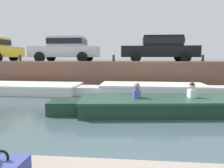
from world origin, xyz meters
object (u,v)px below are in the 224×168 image
Objects in this scene: boat_moored_west_white at (26,88)px; mooring_bollard_east at (203,58)px; car_centre_black at (160,48)px; mooring_bollard_mid at (114,58)px; motorboat_passing at (153,105)px; car_left_inner_silver at (66,48)px; mooring_bollard_west at (20,58)px; boat_moored_central_white at (158,89)px.

boat_moored_west_white is 15.73× the size of mooring_bollard_east.
car_centre_black is 9.90× the size of mooring_bollard_mid.
mooring_bollard_mid is at bearing 180.00° from mooring_bollard_east.
car_centre_black is at bearing 81.83° from motorboat_passing.
mooring_bollard_west is at bearing -153.92° from car_left_inner_silver.
boat_moored_central_white is 8.02m from mooring_bollard_west.
mooring_bollard_east is at bearing -28.78° from car_centre_black.
mooring_bollard_east is at bearing -8.49° from car_left_inner_silver.
boat_moored_west_white is at bearing -56.44° from mooring_bollard_west.
car_centre_black is at bearing 23.76° from mooring_bollard_mid.
boat_moored_west_white is 6.40m from boat_moored_central_white.
mooring_bollard_west is (-2.38, -1.17, -0.61)m from car_left_inner_silver.
mooring_bollard_mid is (-2.24, 1.85, 1.44)m from boat_moored_central_white.
car_left_inner_silver is 9.24× the size of mooring_bollard_west.
motorboat_passing reaches higher than boat_moored_central_white.
boat_moored_central_white reaches higher than boat_moored_west_white.
car_centre_black is at bearing 24.32° from boat_moored_west_white.
car_centre_black is at bearing 82.34° from boat_moored_central_white.
mooring_bollard_mid is (-1.73, 5.22, 1.45)m from motorboat_passing.
boat_moored_central_white is at bearing 0.53° from boat_moored_west_white.
car_centre_black is 9.90× the size of mooring_bollard_east.
motorboat_passing is 8.98m from mooring_bollard_west.
boat_moored_central_white is at bearing -13.57° from mooring_bollard_west.
boat_moored_west_white is 15.73× the size of mooring_bollard_west.
boat_moored_central_white is 0.93× the size of motorboat_passing.
car_centre_black is (5.69, -0.00, 0.00)m from car_left_inner_silver.
car_centre_black reaches higher than mooring_bollard_west.
boat_moored_west_white is at bearing -155.68° from car_centre_black.
boat_moored_west_white is 1.13× the size of motorboat_passing.
mooring_bollard_west is (-7.67, 1.85, 1.44)m from boat_moored_central_white.
car_centre_black is 9.90× the size of mooring_bollard_west.
car_left_inner_silver is at bearing 159.04° from mooring_bollard_mid.
car_left_inner_silver is (-4.78, 6.38, 2.05)m from motorboat_passing.
motorboat_passing is at bearing -98.17° from car_centre_black.
mooring_bollard_mid is (-2.65, -1.17, -0.61)m from car_centre_black.
mooring_bollard_east is (3.04, 5.22, 1.45)m from motorboat_passing.
car_left_inner_silver reaches higher than mooring_bollard_east.
mooring_bollard_mid is (4.16, 1.91, 1.47)m from boat_moored_west_white.
motorboat_passing is 5.69m from mooring_bollard_mid.
car_centre_black is 2.96m from mooring_bollard_mid.
car_left_inner_silver is 7.93m from mooring_bollard_east.
boat_moored_central_white is at bearing -29.71° from car_left_inner_silver.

